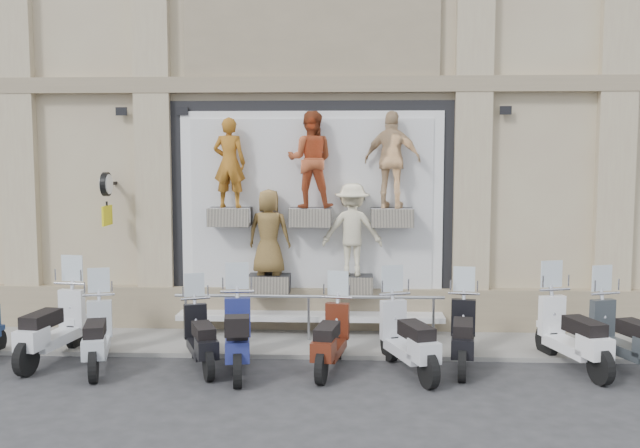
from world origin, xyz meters
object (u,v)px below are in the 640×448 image
at_px(guard_rail, 309,320).
at_px(scooter_b, 52,312).
at_px(scooter_g, 408,323).
at_px(scooter_i, 573,319).
at_px(scooter_e, 237,321).
at_px(scooter_h, 463,321).
at_px(clock_sign_bracket, 107,192).
at_px(scooter_f, 331,324).
at_px(scooter_c, 96,322).
at_px(scooter_j, 627,322).
at_px(scooter_d, 201,324).

bearing_deg(guard_rail, scooter_b, -162.62).
height_order(scooter_g, scooter_i, scooter_i).
relative_size(scooter_e, scooter_i, 0.99).
bearing_deg(scooter_e, scooter_b, 163.59).
relative_size(scooter_b, scooter_e, 1.03).
bearing_deg(scooter_h, scooter_g, -150.31).
xyz_separation_m(clock_sign_bracket, scooter_f, (4.36, -2.08, -2.03)).
relative_size(scooter_c, scooter_h, 0.99).
relative_size(scooter_i, scooter_j, 1.04).
bearing_deg(scooter_g, scooter_h, 0.75).
bearing_deg(scooter_j, scooter_g, 166.23).
bearing_deg(scooter_f, scooter_d, -170.85).
height_order(scooter_e, scooter_h, scooter_e).
bearing_deg(scooter_j, scooter_h, 160.30).
relative_size(clock_sign_bracket, scooter_d, 0.55).
bearing_deg(clock_sign_bracket, scooter_d, -42.79).
bearing_deg(scooter_c, scooter_h, -11.91).
relative_size(clock_sign_bracket, scooter_g, 0.50).
bearing_deg(clock_sign_bracket, scooter_i, -12.60).
bearing_deg(scooter_h, scooter_b, -171.20).
bearing_deg(clock_sign_bracket, scooter_c, -76.34).
height_order(clock_sign_bracket, scooter_g, clock_sign_bracket).
relative_size(scooter_f, scooter_h, 0.97).
distance_m(scooter_b, scooter_c, 0.97).
height_order(clock_sign_bracket, scooter_b, clock_sign_bracket).
distance_m(scooter_g, scooter_i, 2.72).
distance_m(scooter_f, scooter_g, 1.26).
xyz_separation_m(scooter_d, scooter_h, (4.31, 0.22, 0.05)).
xyz_separation_m(scooter_c, scooter_h, (6.00, 0.33, 0.01)).
bearing_deg(scooter_b, scooter_d, 2.29).
relative_size(scooter_f, scooter_g, 0.93).
relative_size(guard_rail, scooter_b, 2.36).
height_order(scooter_f, scooter_h, scooter_h).
relative_size(scooter_c, scooter_f, 1.02).
height_order(scooter_e, scooter_g, scooter_e).
relative_size(scooter_c, scooter_g, 0.95).
distance_m(clock_sign_bracket, scooter_e, 4.12).
distance_m(scooter_d, scooter_i, 6.09).
height_order(guard_rail, scooter_e, scooter_e).
xyz_separation_m(scooter_e, scooter_f, (1.50, 0.14, -0.07)).
distance_m(scooter_d, scooter_h, 4.31).
xyz_separation_m(scooter_c, scooter_j, (8.63, 0.27, 0.03)).
bearing_deg(scooter_i, scooter_e, 168.06).
relative_size(guard_rail, scooter_d, 2.74).
bearing_deg(scooter_f, guard_rail, 115.60).
xyz_separation_m(scooter_d, scooter_i, (6.08, 0.20, 0.11)).
height_order(guard_rail, scooter_f, scooter_f).
distance_m(scooter_e, scooter_f, 1.51).
distance_m(guard_rail, scooter_h, 2.98).
xyz_separation_m(scooter_g, scooter_i, (2.70, 0.33, 0.02)).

